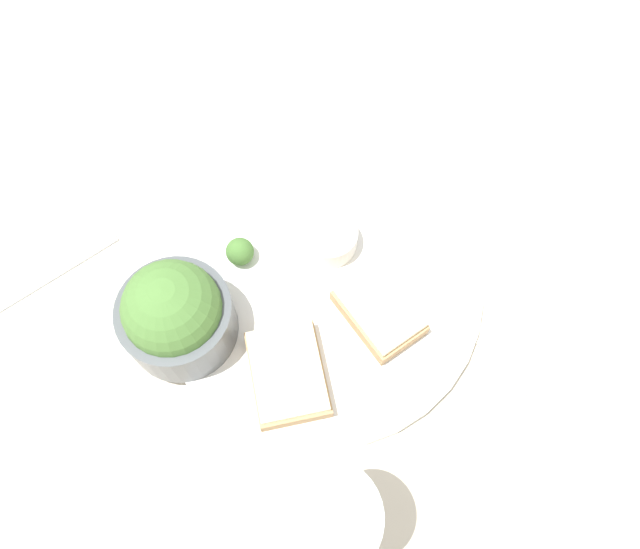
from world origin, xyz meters
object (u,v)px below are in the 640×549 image
Objects in this scene: napkin at (564,344)px; fork at (49,278)px; cheese_toast_far at (379,311)px; cheese_toast_near at (288,373)px; salad_bowl at (175,314)px; sauce_ramekin at (329,237)px; wine_glass at (326,520)px.

fork is at bearing 44.94° from napkin.
napkin is at bearing -135.23° from cheese_toast_far.
cheese_toast_far is at bearing -92.03° from cheese_toast_near.
sauce_ramekin is (-0.01, -0.17, -0.03)m from salad_bowl.
salad_bowl is 0.67× the size of wine_glass.
salad_bowl is 0.20m from cheese_toast_far.
wine_glass is 0.32m from napkin.
sauce_ramekin is 0.68× the size of cheese_toast_far.
sauce_ramekin is at bearing -5.91° from cheese_toast_far.
fork is at bearing 30.59° from salad_bowl.
salad_bowl is 0.96× the size of cheese_toast_near.
wine_glass is at bearing 157.30° from cheese_toast_near.
wine_glass is (-0.12, 0.16, 0.09)m from cheese_toast_far.
napkin is at bearing -119.68° from cheese_toast_near.
salad_bowl is at bearing -149.41° from fork.
wine_glass is at bearing 127.33° from cheese_toast_far.
sauce_ramekin is at bearing -120.49° from fork.
sauce_ramekin reaches higher than cheese_toast_near.
napkin is 0.54m from fork.
sauce_ramekin is at bearing -93.52° from salad_bowl.
sauce_ramekin is 0.15m from cheese_toast_near.
cheese_toast_near is 0.28m from fork.
sauce_ramekin is 0.37× the size of wine_glass.
salad_bowl is 0.12m from cheese_toast_near.
cheese_toast_far is at bearing -134.97° from fork.
wine_glass is 1.15× the size of napkin.
wine_glass is at bearing 141.80° from sauce_ramekin.
wine_glass is (-0.23, -0.00, 0.06)m from salad_bowl.
sauce_ramekin is 0.53× the size of cheese_toast_near.
salad_bowl is 0.39m from napkin.
cheese_toast_near is 0.70× the size of fork.
cheese_toast_far is at bearing 44.77° from napkin.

